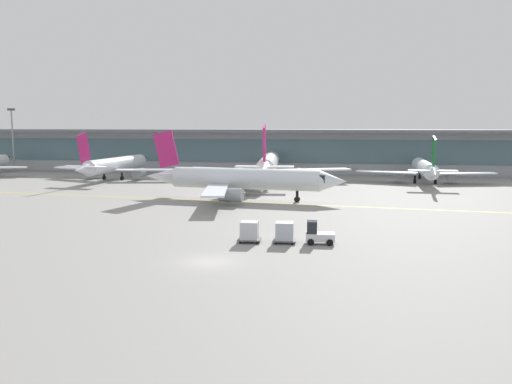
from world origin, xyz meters
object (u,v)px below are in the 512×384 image
cargo_dolly_trailing (249,231)px  apron_light_mast_0 (13,137)px  gate_airplane_1 (116,165)px  gate_airplane_2 (268,164)px  taxiing_regional_jet (243,179)px  cargo_dolly_lead (285,232)px  gate_airplane_3 (425,168)px  baggage_tug (318,234)px

cargo_dolly_trailing → apron_light_mast_0: 92.15m
gate_airplane_1 → gate_airplane_2: bearing=-84.7°
taxiing_regional_jet → apron_light_mast_0: (-60.42, 37.04, 4.87)m
cargo_dolly_lead → cargo_dolly_trailing: (-3.24, -0.19, 0.00)m
gate_airplane_3 → taxiing_regional_jet: (-29.03, -27.36, 0.32)m
gate_airplane_3 → cargo_dolly_trailing: gate_airplane_3 is taller
gate_airplane_3 → cargo_dolly_trailing: size_ratio=12.23×
gate_airplane_2 → cargo_dolly_lead: 51.88m
baggage_tug → taxiing_regional_jet: bearing=111.0°
gate_airplane_3 → apron_light_mast_0: size_ratio=1.87×
cargo_dolly_lead → apron_light_mast_0: (-69.34, 63.67, 6.80)m
taxiing_regional_jet → cargo_dolly_trailing: (5.68, -26.81, -1.92)m
taxiing_regional_jet → apron_light_mast_0: bearing=154.6°
gate_airplane_1 → gate_airplane_3: bearing=-82.3°
gate_airplane_3 → apron_light_mast_0: (-89.44, 9.68, 5.19)m
cargo_dolly_lead → cargo_dolly_trailing: same height
cargo_dolly_trailing → apron_light_mast_0: size_ratio=0.15×
gate_airplane_1 → cargo_dolly_trailing: gate_airplane_1 is taller
gate_airplane_1 → baggage_tug: gate_airplane_1 is taller
gate_airplane_2 → apron_light_mast_0: 62.15m
gate_airplane_3 → apron_light_mast_0: apron_light_mast_0 is taller
gate_airplane_2 → taxiing_regional_jet: size_ratio=1.10×
gate_airplane_1 → cargo_dolly_trailing: size_ratio=13.01×
cargo_dolly_lead → apron_light_mast_0: 94.38m
gate_airplane_3 → cargo_dolly_lead: 57.63m
cargo_dolly_trailing → gate_airplane_3: bearing=63.4°
gate_airplane_1 → taxiing_regional_jet: size_ratio=0.95×
baggage_tug → cargo_dolly_lead: 3.02m
cargo_dolly_lead → apron_light_mast_0: apron_light_mast_0 is taller
gate_airplane_1 → gate_airplane_2: (30.17, 0.39, 0.45)m
gate_airplane_3 → cargo_dolly_trailing: bearing=157.9°
gate_airplane_1 → apron_light_mast_0: bearing=71.5°
gate_airplane_3 → baggage_tug: (-17.09, -53.81, -1.77)m
gate_airplane_1 → taxiing_regional_jet: bearing=-124.3°
gate_airplane_2 → gate_airplane_1: bearing=85.7°
gate_airplane_3 → taxiing_regional_jet: 39.89m
gate_airplane_2 → taxiing_regional_jet: gate_airplane_2 is taller
taxiing_regional_jet → cargo_dolly_trailing: bearing=-71.9°
gate_airplane_2 → gate_airplane_3: 28.90m
taxiing_regional_jet → cargo_dolly_trailing: size_ratio=13.71×
gate_airplane_1 → cargo_dolly_lead: (38.81, -50.71, -1.77)m
gate_airplane_1 → taxiing_regional_jet: 38.39m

